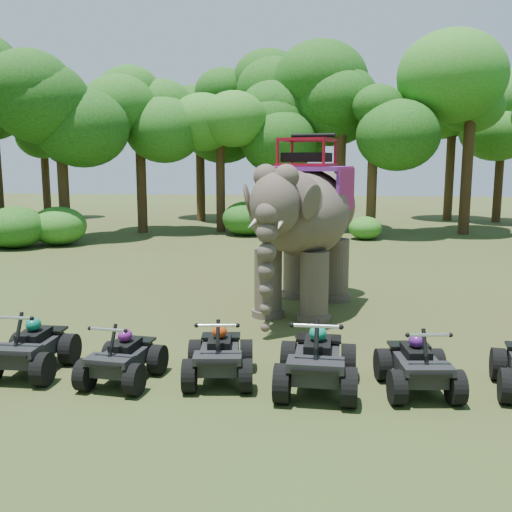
# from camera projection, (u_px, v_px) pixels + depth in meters

# --- Properties ---
(ground) EXTENTS (110.00, 110.00, 0.00)m
(ground) POSITION_uv_depth(u_px,v_px,m) (249.00, 357.00, 11.69)
(ground) COLOR #47381E
(ground) RESTS_ON ground
(elephant) EXTENTS (3.78, 6.00, 4.67)m
(elephant) POSITION_uv_depth(u_px,v_px,m) (305.00, 223.00, 15.22)
(elephant) COLOR #4A3D36
(elephant) RESTS_ON ground
(atv_0) EXTENTS (1.25, 1.72, 1.27)m
(atv_0) POSITION_uv_depth(u_px,v_px,m) (30.00, 340.00, 10.71)
(atv_0) COLOR black
(atv_0) RESTS_ON ground
(atv_1) EXTENTS (1.32, 1.70, 1.17)m
(atv_1) POSITION_uv_depth(u_px,v_px,m) (122.00, 351.00, 10.29)
(atv_1) COLOR black
(atv_1) RESTS_ON ground
(atv_2) EXTENTS (1.41, 1.80, 1.23)m
(atv_2) POSITION_uv_depth(u_px,v_px,m) (219.00, 348.00, 10.36)
(atv_2) COLOR black
(atv_2) RESTS_ON ground
(atv_3) EXTENTS (1.42, 1.91, 1.38)m
(atv_3) POSITION_uv_depth(u_px,v_px,m) (317.00, 352.00, 9.89)
(atv_3) COLOR black
(atv_3) RESTS_ON ground
(atv_4) EXTENTS (1.39, 1.78, 1.22)m
(atv_4) POSITION_uv_depth(u_px,v_px,m) (418.00, 358.00, 9.86)
(atv_4) COLOR black
(atv_4) RESTS_ON ground
(tree_0) EXTENTS (5.48, 5.48, 7.83)m
(tree_0) POSITION_uv_depth(u_px,v_px,m) (299.00, 162.00, 33.70)
(tree_0) COLOR #195114
(tree_0) RESTS_ON ground
(tree_1) EXTENTS (5.09, 5.09, 7.27)m
(tree_1) POSITION_uv_depth(u_px,v_px,m) (372.00, 167.00, 29.83)
(tree_1) COLOR #195114
(tree_1) RESTS_ON ground
(tree_2) EXTENTS (6.58, 6.58, 9.40)m
(tree_2) POSITION_uv_depth(u_px,v_px,m) (468.00, 147.00, 30.43)
(tree_2) COLOR #195114
(tree_2) RESTS_ON ground
(tree_25) EXTENTS (5.65, 5.65, 8.07)m
(tree_25) POSITION_uv_depth(u_px,v_px,m) (62.00, 159.00, 28.47)
(tree_25) COLOR #195114
(tree_25) RESTS_ON ground
(tree_26) EXTENTS (5.76, 5.76, 8.22)m
(tree_26) POSITION_uv_depth(u_px,v_px,m) (141.00, 158.00, 31.30)
(tree_26) COLOR #195114
(tree_26) RESTS_ON ground
(tree_27) EXTENTS (4.74, 4.74, 6.77)m
(tree_27) POSITION_uv_depth(u_px,v_px,m) (220.00, 171.00, 31.85)
(tree_27) COLOR #195114
(tree_27) RESTS_ON ground
(tree_28) EXTENTS (5.72, 5.72, 8.16)m
(tree_28) POSITION_uv_depth(u_px,v_px,m) (500.00, 159.00, 36.66)
(tree_28) COLOR #195114
(tree_28) RESTS_ON ground
(tree_30) EXTENTS (6.40, 6.40, 9.14)m
(tree_30) POSITION_uv_depth(u_px,v_px,m) (451.00, 151.00, 37.67)
(tree_30) COLOR #195114
(tree_30) RESTS_ON ground
(tree_32) EXTENTS (5.27, 5.27, 7.53)m
(tree_32) POSITION_uv_depth(u_px,v_px,m) (45.00, 164.00, 38.88)
(tree_32) COLOR #195114
(tree_32) RESTS_ON ground
(tree_33) EXTENTS (7.44, 7.44, 10.63)m
(tree_33) POSITION_uv_depth(u_px,v_px,m) (341.00, 136.00, 31.39)
(tree_33) COLOR #195114
(tree_33) RESTS_ON ground
(tree_34) EXTENTS (6.33, 6.33, 9.05)m
(tree_34) POSITION_uv_depth(u_px,v_px,m) (200.00, 152.00, 37.28)
(tree_34) COLOR #195114
(tree_34) RESTS_ON ground
(tree_35) EXTENTS (6.28, 6.28, 8.98)m
(tree_35) POSITION_uv_depth(u_px,v_px,m) (278.00, 152.00, 35.11)
(tree_35) COLOR #195114
(tree_35) RESTS_ON ground
(tree_37) EXTENTS (5.18, 5.18, 7.41)m
(tree_37) POSITION_uv_depth(u_px,v_px,m) (287.00, 165.00, 31.98)
(tree_37) COLOR #195114
(tree_37) RESTS_ON ground
(tree_38) EXTENTS (6.72, 6.72, 9.60)m
(tree_38) POSITION_uv_depth(u_px,v_px,m) (266.00, 147.00, 36.24)
(tree_38) COLOR #195114
(tree_38) RESTS_ON ground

